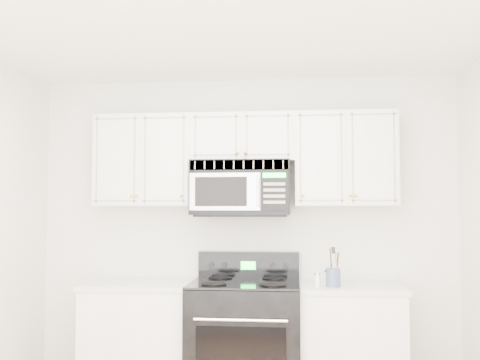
# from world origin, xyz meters

# --- Properties ---
(room) EXTENTS (3.51, 3.51, 2.61)m
(room) POSITION_xyz_m (0.00, 0.00, 1.30)
(room) COLOR #A17842
(room) RESTS_ON ground
(base_cabinet_left) EXTENTS (0.86, 0.65, 0.92)m
(base_cabinet_left) POSITION_xyz_m (-0.80, 1.44, 0.43)
(base_cabinet_left) COLOR silver
(base_cabinet_left) RESTS_ON ground
(base_cabinet_right) EXTENTS (0.86, 0.65, 0.92)m
(base_cabinet_right) POSITION_xyz_m (0.80, 1.44, 0.43)
(base_cabinet_right) COLOR silver
(base_cabinet_right) RESTS_ON ground
(range) EXTENTS (0.84, 0.76, 1.14)m
(range) POSITION_xyz_m (0.03, 1.40, 0.48)
(range) COLOR black
(range) RESTS_ON ground
(upper_cabinets) EXTENTS (2.44, 0.37, 0.75)m
(upper_cabinets) POSITION_xyz_m (0.00, 1.58, 1.93)
(upper_cabinets) COLOR silver
(upper_cabinets) RESTS_ON ground
(microwave) EXTENTS (0.79, 0.44, 0.44)m
(microwave) POSITION_xyz_m (-0.02, 1.55, 1.67)
(microwave) COLOR black
(microwave) RESTS_ON ground
(utensil_crock) EXTENTS (0.11, 0.11, 0.29)m
(utensil_crock) POSITION_xyz_m (0.70, 1.29, 1.00)
(utensil_crock) COLOR #434F77
(utensil_crock) RESTS_ON base_cabinet_right
(shaker_salt) EXTENTS (0.04, 0.04, 0.10)m
(shaker_salt) POSITION_xyz_m (0.58, 1.27, 0.97)
(shaker_salt) COLOR silver
(shaker_salt) RESTS_ON base_cabinet_right
(shaker_pepper) EXTENTS (0.05, 0.05, 0.11)m
(shaker_pepper) POSITION_xyz_m (0.66, 1.39, 0.98)
(shaker_pepper) COLOR silver
(shaker_pepper) RESTS_ON base_cabinet_right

